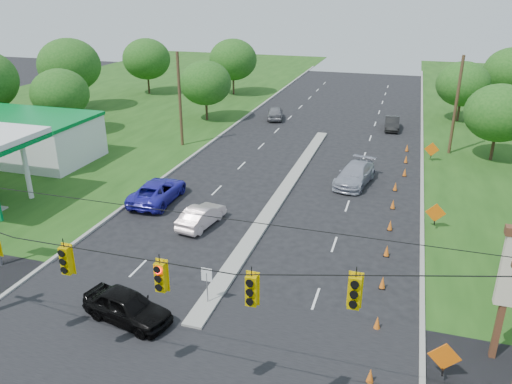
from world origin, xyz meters
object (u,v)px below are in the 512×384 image
(gas_station, at_px, (13,137))
(white_sedan, at_px, (201,216))
(blue_pickup, at_px, (158,191))
(black_sedan, at_px, (127,306))

(gas_station, relative_size, white_sedan, 4.72)
(white_sedan, distance_m, blue_pickup, 5.38)
(blue_pickup, bearing_deg, white_sedan, 146.87)
(black_sedan, bearing_deg, gas_station, 63.80)
(white_sedan, bearing_deg, blue_pickup, -22.54)
(gas_station, bearing_deg, black_sedan, -38.76)
(white_sedan, bearing_deg, gas_station, -8.59)
(gas_station, height_order, black_sedan, gas_station)
(gas_station, height_order, white_sedan, gas_station)
(white_sedan, xyz_separation_m, blue_pickup, (-4.60, 2.79, 0.10))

